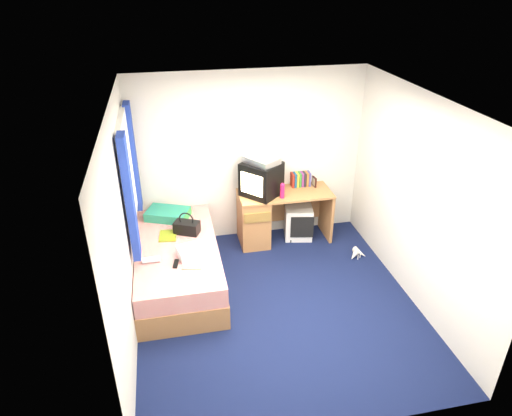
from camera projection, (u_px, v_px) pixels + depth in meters
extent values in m
plane|color=#0C1438|center=(277.00, 305.00, 5.38)|extent=(3.40, 3.40, 0.00)
plane|color=white|center=(283.00, 103.00, 4.26)|extent=(3.40, 3.40, 0.00)
plane|color=silver|center=(249.00, 158.00, 6.29)|extent=(3.20, 0.00, 3.20)
plane|color=silver|center=(337.00, 325.00, 3.35)|extent=(3.20, 0.00, 3.20)
plane|color=silver|center=(124.00, 231.00, 4.53)|extent=(0.00, 3.40, 3.40)
plane|color=silver|center=(418.00, 202.00, 5.10)|extent=(0.00, 3.40, 3.40)
cube|color=#B67E4C|center=(179.00, 271.00, 5.72)|extent=(1.00, 2.00, 0.30)
cube|color=olive|center=(223.00, 285.00, 5.46)|extent=(0.02, 0.70, 0.18)
cube|color=white|center=(177.00, 253.00, 5.59)|extent=(0.98, 1.98, 0.24)
cube|color=#166C94|center=(168.00, 214.00, 6.10)|extent=(0.64, 0.53, 0.12)
cube|color=#B67E4C|center=(285.00, 194.00, 6.35)|extent=(1.30, 0.55, 0.03)
cube|color=#B67E4C|center=(254.00, 220.00, 6.44)|extent=(0.40, 0.52, 0.72)
cube|color=#B67E4C|center=(326.00, 213.00, 6.63)|extent=(0.04, 0.52, 0.72)
cube|color=#B67E4C|center=(297.00, 202.00, 6.74)|extent=(0.78, 0.03, 0.55)
cube|color=white|center=(298.00, 222.00, 6.65)|extent=(0.45, 0.45, 0.48)
cube|color=black|center=(261.00, 179.00, 6.19)|extent=(0.63, 0.64, 0.46)
cube|color=#D9C289|center=(252.00, 184.00, 6.03)|extent=(0.25, 0.27, 0.29)
cube|color=silver|center=(261.00, 160.00, 6.06)|extent=(0.51, 0.54, 0.08)
cube|color=maroon|center=(292.00, 180.00, 6.47)|extent=(0.03, 0.13, 0.20)
cube|color=navy|center=(295.00, 180.00, 6.48)|extent=(0.03, 0.13, 0.20)
cube|color=gold|center=(297.00, 180.00, 6.49)|extent=(0.03, 0.13, 0.20)
cube|color=#337F33|center=(299.00, 179.00, 6.49)|extent=(0.03, 0.13, 0.20)
cube|color=#7F337F|center=(302.00, 179.00, 6.50)|extent=(0.03, 0.13, 0.20)
cube|color=#262626|center=(304.00, 179.00, 6.51)|extent=(0.03, 0.13, 0.20)
cube|color=#B26633|center=(306.00, 179.00, 6.51)|extent=(0.03, 0.13, 0.20)
cube|color=#4C4C99|center=(309.00, 179.00, 6.52)|extent=(0.03, 0.13, 0.20)
cube|color=black|center=(314.00, 182.00, 6.49)|extent=(0.03, 0.12, 0.14)
cylinder|color=#D01D5C|center=(282.00, 191.00, 6.15)|extent=(0.07, 0.07, 0.19)
cylinder|color=white|center=(273.00, 188.00, 6.28)|extent=(0.05, 0.05, 0.16)
cube|color=black|center=(187.00, 228.00, 5.75)|extent=(0.35, 0.29, 0.15)
torus|color=black|center=(186.00, 219.00, 5.70)|extent=(0.18, 0.09, 0.19)
cube|color=white|center=(192.00, 252.00, 5.31)|extent=(0.37, 0.33, 0.11)
cube|color=#DCFB1B|center=(168.00, 236.00, 5.71)|extent=(0.24, 0.30, 0.01)
cylinder|color=white|center=(151.00, 260.00, 5.19)|extent=(0.20, 0.07, 0.07)
cube|color=gold|center=(192.00, 268.00, 5.10)|extent=(0.23, 0.11, 0.01)
cube|color=black|center=(176.00, 264.00, 5.17)|extent=(0.08, 0.17, 0.02)
cube|color=silver|center=(126.00, 173.00, 5.20)|extent=(0.02, 0.90, 1.10)
cube|color=white|center=(120.00, 122.00, 4.92)|extent=(0.06, 1.06, 0.08)
cube|color=white|center=(134.00, 218.00, 5.48)|extent=(0.06, 1.06, 0.08)
cube|color=navy|center=(129.00, 199.00, 4.72)|extent=(0.08, 0.24, 1.40)
cube|color=navy|center=(133.00, 158.00, 5.74)|extent=(0.08, 0.24, 1.40)
cone|color=beige|center=(360.00, 253.00, 6.28)|extent=(0.16, 0.24, 0.09)
cone|color=beige|center=(354.00, 255.00, 6.23)|extent=(0.21, 0.23, 0.09)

